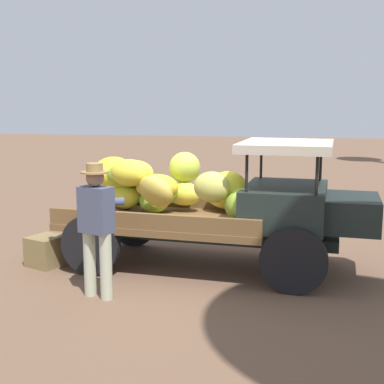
# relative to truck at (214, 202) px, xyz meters

# --- Properties ---
(ground_plane) EXTENTS (60.00, 60.00, 0.00)m
(ground_plane) POSITION_rel_truck_xyz_m (-0.22, 0.00, -0.96)
(ground_plane) COLOR brown
(truck) EXTENTS (4.54, 2.01, 1.87)m
(truck) POSITION_rel_truck_xyz_m (0.00, 0.00, 0.00)
(truck) COLOR black
(truck) RESTS_ON ground
(farmer) EXTENTS (0.55, 0.51, 1.68)m
(farmer) POSITION_rel_truck_xyz_m (-1.20, -1.54, -0.00)
(farmer) COLOR #B2B79C
(farmer) RESTS_ON ground
(wooden_crate) EXTENTS (0.60, 0.60, 0.44)m
(wooden_crate) POSITION_rel_truck_xyz_m (-2.44, -0.48, -0.74)
(wooden_crate) COLOR olive
(wooden_crate) RESTS_ON ground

